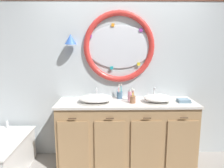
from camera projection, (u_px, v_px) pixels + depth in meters
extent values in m
cube|color=silver|center=(121.00, 71.00, 3.11)|extent=(6.40, 0.08, 2.60)
ellipsoid|color=silver|center=(119.00, 47.00, 2.99)|extent=(0.94, 0.02, 0.62)
torus|color=red|center=(119.00, 47.00, 2.99)|extent=(1.02, 0.08, 1.02)
cube|color=#2866B7|center=(152.00, 44.00, 2.98)|extent=(0.05, 0.01, 0.05)
cube|color=purple|center=(141.00, 30.00, 2.94)|extent=(0.05, 0.01, 0.05)
cube|color=orange|center=(113.00, 25.00, 2.92)|extent=(0.05, 0.01, 0.05)
cube|color=purple|center=(90.00, 36.00, 2.95)|extent=(0.05, 0.01, 0.05)
cube|color=silver|center=(88.00, 54.00, 2.99)|extent=(0.05, 0.01, 0.05)
cube|color=teal|center=(112.00, 68.00, 3.03)|extent=(0.05, 0.01, 0.05)
cube|color=yellow|center=(139.00, 64.00, 3.03)|extent=(0.05, 0.01, 0.05)
cylinder|color=#4C3823|center=(71.00, 38.00, 2.93)|extent=(0.02, 0.09, 0.02)
cone|color=blue|center=(71.00, 39.00, 2.88)|extent=(0.17, 0.17, 0.14)
cube|color=tan|center=(126.00, 134.00, 2.96)|extent=(1.86, 0.55, 0.88)
cube|color=silver|center=(126.00, 103.00, 2.87)|extent=(1.90, 0.59, 0.03)
cube|color=silver|center=(125.00, 103.00, 3.15)|extent=(1.86, 0.02, 0.11)
cube|color=tan|center=(73.00, 146.00, 2.67)|extent=(0.39, 0.02, 0.67)
cylinder|color=#422D1E|center=(72.00, 119.00, 2.59)|extent=(0.10, 0.01, 0.01)
cube|color=tan|center=(110.00, 146.00, 2.68)|extent=(0.39, 0.02, 0.67)
cylinder|color=#422D1E|center=(110.00, 118.00, 2.60)|extent=(0.10, 0.01, 0.01)
cube|color=tan|center=(146.00, 146.00, 2.69)|extent=(0.39, 0.02, 0.67)
cylinder|color=#422D1E|center=(147.00, 118.00, 2.61)|extent=(0.10, 0.01, 0.01)
cube|color=tan|center=(182.00, 145.00, 2.70)|extent=(0.39, 0.02, 0.67)
cylinder|color=#422D1E|center=(184.00, 118.00, 2.62)|extent=(0.10, 0.01, 0.01)
cylinder|color=silver|center=(7.00, 124.00, 3.03)|extent=(0.04, 0.04, 0.11)
ellipsoid|color=white|center=(96.00, 98.00, 2.82)|extent=(0.42, 0.30, 0.11)
torus|color=white|center=(96.00, 98.00, 2.82)|extent=(0.44, 0.44, 0.02)
cylinder|color=silver|center=(96.00, 98.00, 2.82)|extent=(0.03, 0.03, 0.01)
ellipsoid|color=white|center=(158.00, 98.00, 2.84)|extent=(0.37, 0.26, 0.11)
torus|color=white|center=(158.00, 98.00, 2.84)|extent=(0.39, 0.39, 0.02)
cylinder|color=silver|center=(158.00, 98.00, 2.84)|extent=(0.03, 0.03, 0.01)
cylinder|color=silver|center=(97.00, 97.00, 3.06)|extent=(0.05, 0.05, 0.02)
cylinder|color=silver|center=(97.00, 93.00, 3.05)|extent=(0.02, 0.02, 0.12)
sphere|color=silver|center=(96.00, 89.00, 3.03)|extent=(0.03, 0.03, 0.03)
cylinder|color=silver|center=(96.00, 89.00, 2.98)|extent=(0.02, 0.10, 0.02)
cylinder|color=silver|center=(91.00, 96.00, 3.05)|extent=(0.04, 0.04, 0.06)
cylinder|color=silver|center=(102.00, 96.00, 3.06)|extent=(0.04, 0.04, 0.06)
cube|color=silver|center=(91.00, 94.00, 3.05)|extent=(0.05, 0.01, 0.01)
cube|color=silver|center=(102.00, 94.00, 3.05)|extent=(0.05, 0.01, 0.01)
cylinder|color=silver|center=(154.00, 97.00, 3.07)|extent=(0.05, 0.05, 0.02)
cylinder|color=silver|center=(154.00, 92.00, 3.06)|extent=(0.02, 0.02, 0.13)
sphere|color=silver|center=(154.00, 88.00, 3.05)|extent=(0.03, 0.03, 0.03)
cylinder|color=silver|center=(155.00, 89.00, 2.99)|extent=(0.02, 0.13, 0.02)
cylinder|color=silver|center=(148.00, 96.00, 3.07)|extent=(0.04, 0.04, 0.06)
cylinder|color=silver|center=(160.00, 96.00, 3.07)|extent=(0.04, 0.04, 0.06)
cube|color=silver|center=(148.00, 94.00, 3.06)|extent=(0.05, 0.01, 0.01)
cube|color=silver|center=(160.00, 94.00, 3.07)|extent=(0.05, 0.01, 0.01)
cylinder|color=slate|center=(120.00, 95.00, 3.03)|extent=(0.08, 0.08, 0.10)
torus|color=slate|center=(120.00, 92.00, 3.02)|extent=(0.09, 0.09, 0.01)
cylinder|color=#19ADB2|center=(121.00, 91.00, 3.02)|extent=(0.02, 0.04, 0.18)
cube|color=white|center=(121.00, 85.00, 3.01)|extent=(0.02, 0.02, 0.03)
cylinder|color=yellow|center=(119.00, 92.00, 3.04)|extent=(0.04, 0.03, 0.17)
cube|color=white|center=(119.00, 85.00, 3.03)|extent=(0.03, 0.02, 0.03)
cylinder|color=pink|center=(119.00, 93.00, 3.01)|extent=(0.02, 0.02, 0.15)
cube|color=white|center=(119.00, 87.00, 2.99)|extent=(0.02, 0.02, 0.02)
cylinder|color=#996647|center=(133.00, 100.00, 2.79)|extent=(0.08, 0.08, 0.09)
torus|color=#996647|center=(133.00, 96.00, 2.78)|extent=(0.09, 0.09, 0.01)
cylinder|color=orange|center=(134.00, 97.00, 2.78)|extent=(0.03, 0.02, 0.15)
cube|color=white|center=(134.00, 90.00, 2.76)|extent=(0.02, 0.02, 0.02)
cylinder|color=#E0383D|center=(132.00, 96.00, 2.79)|extent=(0.02, 0.02, 0.16)
cube|color=white|center=(133.00, 90.00, 2.78)|extent=(0.02, 0.02, 0.02)
cylinder|color=purple|center=(132.00, 96.00, 2.78)|extent=(0.04, 0.03, 0.17)
cube|color=white|center=(132.00, 89.00, 2.77)|extent=(0.02, 0.03, 0.03)
cylinder|color=yellow|center=(133.00, 96.00, 2.77)|extent=(0.02, 0.03, 0.16)
cube|color=white|center=(133.00, 90.00, 2.76)|extent=(0.02, 0.02, 0.03)
cylinder|color=pink|center=(130.00, 96.00, 2.92)|extent=(0.05, 0.05, 0.13)
cylinder|color=silver|center=(130.00, 91.00, 2.91)|extent=(0.03, 0.03, 0.02)
cylinder|color=silver|center=(130.00, 90.00, 2.89)|extent=(0.01, 0.04, 0.01)
cube|color=#7593A8|center=(183.00, 101.00, 2.84)|extent=(0.17, 0.14, 0.02)
cube|color=#7593A8|center=(184.00, 100.00, 2.84)|extent=(0.16, 0.13, 0.02)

